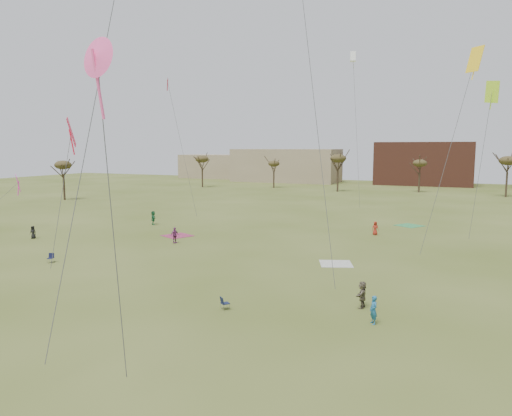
% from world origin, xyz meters
% --- Properties ---
extents(ground, '(260.00, 260.00, 0.00)m').
position_xyz_m(ground, '(0.00, 0.00, 0.00)').
color(ground, '#425119').
rests_on(ground, ground).
extents(flyer_near_right, '(0.71, 0.75, 1.73)m').
position_xyz_m(flyer_near_right, '(11.32, 3.75, 0.87)').
color(flyer_near_right, '#206596').
rests_on(flyer_near_right, ground).
extents(spectator_fore_c, '(0.54, 1.66, 1.79)m').
position_xyz_m(spectator_fore_c, '(10.11, 6.46, 0.89)').
color(spectator_fore_c, brown).
rests_on(spectator_fore_c, ground).
extents(flyer_mid_a, '(0.84, 0.67, 1.49)m').
position_xyz_m(flyer_mid_a, '(-29.82, 15.36, 0.75)').
color(flyer_mid_a, black).
rests_on(flyer_mid_a, ground).
extents(spectator_mid_d, '(0.75, 1.13, 1.78)m').
position_xyz_m(spectator_mid_d, '(-13.21, 19.69, 0.89)').
color(spectator_mid_d, '#89397B').
rests_on(spectator_mid_d, ground).
extents(flyer_far_a, '(1.53, 1.70, 1.88)m').
position_xyz_m(flyer_far_a, '(-23.03, 29.38, 0.94)').
color(flyer_far_a, '#22663B').
rests_on(flyer_far_a, ground).
extents(flyer_far_b, '(0.96, 0.84, 1.65)m').
position_xyz_m(flyer_far_b, '(6.26, 33.73, 0.82)').
color(flyer_far_b, '#A52B1C').
rests_on(flyer_far_b, ground).
extents(blanket_cream, '(3.66, 3.66, 0.03)m').
position_xyz_m(blanket_cream, '(5.54, 17.52, 0.00)').
color(blanket_cream, silver).
rests_on(blanket_cream, ground).
extents(blanket_plum, '(4.05, 4.05, 0.03)m').
position_xyz_m(blanket_plum, '(-15.38, 23.57, 0.00)').
color(blanket_plum, '#972E53').
rests_on(blanket_plum, ground).
extents(blanket_olive, '(4.24, 4.24, 0.03)m').
position_xyz_m(blanket_olive, '(9.31, 42.57, 0.00)').
color(blanket_olive, '#34914E').
rests_on(blanket_olive, ground).
extents(camp_chair_left, '(0.68, 0.70, 0.87)m').
position_xyz_m(camp_chair_left, '(-18.67, 7.44, 0.26)').
color(camp_chair_left, '#131635').
rests_on(camp_chair_left, ground).
extents(camp_chair_center, '(0.73, 0.74, 0.87)m').
position_xyz_m(camp_chair_center, '(1.96, 2.45, 0.26)').
color(camp_chair_center, '#151C3A').
rests_on(camp_chair_center, ground).
extents(kites_aloft, '(74.24, 65.73, 24.34)m').
position_xyz_m(kites_aloft, '(3.55, 22.63, 19.74)').
color(kites_aloft, '#EB1B41').
rests_on(kites_aloft, ground).
extents(tree_line, '(117.44, 49.32, 8.91)m').
position_xyz_m(tree_line, '(-2.85, 79.12, 7.09)').
color(tree_line, '#3A2B1E').
rests_on(tree_line, ground).
extents(building_tan, '(32.00, 14.00, 10.00)m').
position_xyz_m(building_tan, '(-35.00, 115.00, 5.00)').
color(building_tan, '#937F60').
rests_on(building_tan, ground).
extents(building_brick, '(26.00, 16.00, 12.00)m').
position_xyz_m(building_brick, '(5.00, 120.00, 6.00)').
color(building_brick, brown).
rests_on(building_brick, ground).
extents(building_tan_west, '(20.00, 12.00, 8.00)m').
position_xyz_m(building_tan_west, '(-65.00, 122.00, 4.00)').
color(building_tan_west, '#937F60').
rests_on(building_tan_west, ground).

